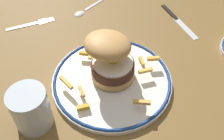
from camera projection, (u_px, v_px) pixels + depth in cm
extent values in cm
cube|color=brown|center=(120.00, 92.00, 66.13)|extent=(123.43, 99.87, 4.00)
cylinder|color=white|center=(112.00, 81.00, 65.09)|extent=(28.91, 28.91, 1.20)
torus|color=navy|center=(112.00, 79.00, 64.64)|extent=(28.51, 28.51, 0.80)
cylinder|color=tan|center=(113.00, 72.00, 64.42)|extent=(10.47, 10.47, 1.80)
cylinder|color=#47281B|center=(113.00, 66.00, 62.86)|extent=(10.22, 10.22, 2.37)
cylinder|color=white|center=(113.00, 62.00, 61.79)|extent=(9.45, 9.45, 0.50)
ellipsoid|color=yellow|center=(113.00, 59.00, 61.51)|extent=(2.60, 2.60, 1.40)
ellipsoid|color=tan|center=(108.00, 45.00, 59.21)|extent=(15.55, 15.51, 6.30)
cube|color=gold|center=(142.00, 61.00, 67.65)|extent=(1.15, 2.95, 0.73)
cube|color=gold|center=(66.00, 81.00, 61.16)|extent=(3.26, 4.16, 0.82)
cube|color=gold|center=(88.00, 54.00, 67.98)|extent=(4.29, 2.02, 0.91)
cube|color=gold|center=(142.00, 102.00, 57.26)|extent=(3.95, 1.70, 0.81)
cube|color=gold|center=(111.00, 52.00, 69.78)|extent=(2.34, 3.89, 0.89)
cube|color=gold|center=(82.00, 91.00, 60.30)|extent=(1.59, 3.12, 0.76)
cube|color=gold|center=(83.00, 107.00, 58.25)|extent=(2.98, 1.35, 0.98)
cube|color=gold|center=(92.00, 53.00, 68.49)|extent=(2.19, 4.59, 0.80)
cube|color=#E7B749|center=(145.00, 71.00, 63.38)|extent=(3.50, 1.28, 0.77)
cube|color=gold|center=(153.00, 59.00, 65.63)|extent=(2.96, 1.00, 0.89)
cylinder|color=silver|center=(31.00, 109.00, 54.63)|extent=(7.87, 7.87, 9.74)
cylinder|color=silver|center=(33.00, 114.00, 56.00)|extent=(7.24, 7.24, 6.06)
cube|color=silver|center=(23.00, 26.00, 79.77)|extent=(9.93, 3.49, 0.36)
cube|color=silver|center=(43.00, 21.00, 81.27)|extent=(2.88, 2.74, 0.32)
cube|color=silver|center=(50.00, 18.00, 82.28)|extent=(2.39, 0.86, 0.28)
cube|color=silver|center=(50.00, 19.00, 81.97)|extent=(2.39, 0.86, 0.28)
cube|color=silver|center=(50.00, 20.00, 81.66)|extent=(2.39, 0.86, 0.28)
cube|color=silver|center=(51.00, 21.00, 81.35)|extent=(2.39, 0.86, 0.28)
cube|color=black|center=(170.00, 12.00, 84.23)|extent=(3.51, 8.00, 0.70)
cube|color=silver|center=(185.00, 28.00, 79.17)|extent=(4.97, 11.04, 0.24)
cube|color=silver|center=(95.00, 4.00, 87.25)|extent=(7.33, 6.49, 0.32)
ellipsoid|color=silver|center=(79.00, 13.00, 83.63)|extent=(4.42, 4.32, 0.90)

